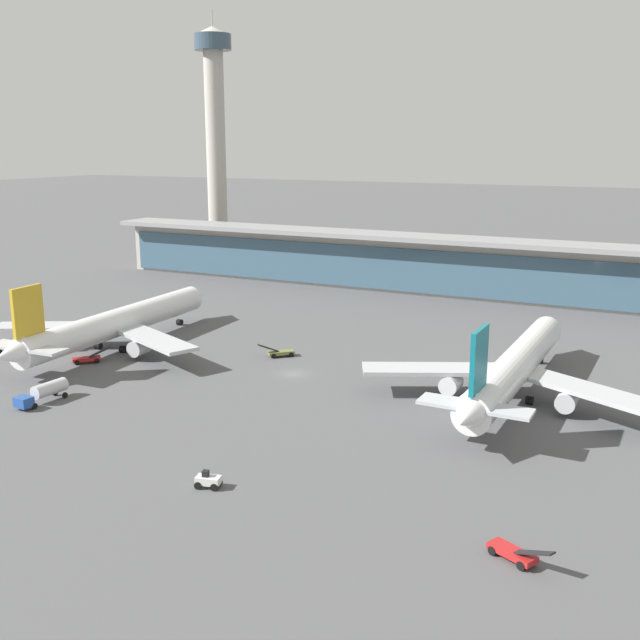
{
  "coord_description": "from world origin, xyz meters",
  "views": [
    {
      "loc": [
        59.09,
        -108.08,
        38.54
      ],
      "look_at": [
        0.0,
        10.25,
        7.26
      ],
      "focal_mm": 42.3,
      "sensor_mm": 36.0,
      "label": 1
    }
  ],
  "objects_px": {
    "airliner_left_stand": "(114,324)",
    "service_truck_at_far_stand_grey": "(2,348)",
    "airliner_centre_stand": "(514,368)",
    "service_truck_on_taxiway_olive": "(280,352)",
    "service_truck_near_nose_red": "(88,359)",
    "service_truck_mid_apron_red": "(514,553)",
    "service_truck_by_tail_white": "(208,480)",
    "control_tower": "(215,127)",
    "service_truck_under_wing_blue": "(44,392)"
  },
  "relations": [
    {
      "from": "service_truck_under_wing_blue",
      "to": "service_truck_at_far_stand_grey",
      "type": "xyz_separation_m",
      "value": [
        -28.56,
        16.99,
        -0.83
      ]
    },
    {
      "from": "service_truck_mid_apron_red",
      "to": "service_truck_by_tail_white",
      "type": "xyz_separation_m",
      "value": [
        -34.77,
        -0.05,
        0.07
      ]
    },
    {
      "from": "service_truck_near_nose_red",
      "to": "service_truck_at_far_stand_grey",
      "type": "height_order",
      "value": "service_truck_near_nose_red"
    },
    {
      "from": "airliner_centre_stand",
      "to": "service_truck_by_tail_white",
      "type": "xyz_separation_m",
      "value": [
        -24.27,
        -46.47,
        -4.1
      ]
    },
    {
      "from": "airliner_left_stand",
      "to": "service_truck_on_taxiway_olive",
      "type": "height_order",
      "value": "airliner_left_stand"
    },
    {
      "from": "service_truck_on_taxiway_olive",
      "to": "service_truck_near_nose_red",
      "type": "bearing_deg",
      "value": -146.81
    },
    {
      "from": "service_truck_near_nose_red",
      "to": "control_tower",
      "type": "distance_m",
      "value": 133.65
    },
    {
      "from": "service_truck_under_wing_blue",
      "to": "service_truck_mid_apron_red",
      "type": "xyz_separation_m",
      "value": [
        73.77,
        -12.94,
        -0.9
      ]
    },
    {
      "from": "service_truck_near_nose_red",
      "to": "service_truck_under_wing_blue",
      "type": "distance_m",
      "value": 21.01
    },
    {
      "from": "service_truck_under_wing_blue",
      "to": "service_truck_by_tail_white",
      "type": "xyz_separation_m",
      "value": [
        39.0,
        -12.99,
        -0.83
      ]
    },
    {
      "from": "service_truck_by_tail_white",
      "to": "airliner_left_stand",
      "type": "bearing_deg",
      "value": 140.39
    },
    {
      "from": "service_truck_mid_apron_red",
      "to": "service_truck_by_tail_white",
      "type": "distance_m",
      "value": 34.77
    },
    {
      "from": "service_truck_near_nose_red",
      "to": "service_truck_mid_apron_red",
      "type": "bearing_deg",
      "value": -21.01
    },
    {
      "from": "service_truck_mid_apron_red",
      "to": "control_tower",
      "type": "xyz_separation_m",
      "value": [
        -133.1,
        148.17,
        42.54
      ]
    },
    {
      "from": "service_truck_at_far_stand_grey",
      "to": "airliner_left_stand",
      "type": "bearing_deg",
      "value": 33.09
    },
    {
      "from": "service_truck_by_tail_white",
      "to": "service_truck_on_taxiway_olive",
      "type": "relative_size",
      "value": 0.55
    },
    {
      "from": "airliner_centre_stand",
      "to": "service_truck_on_taxiway_olive",
      "type": "xyz_separation_m",
      "value": [
        -43.55,
        4.29,
        -4.17
      ]
    },
    {
      "from": "service_truck_at_far_stand_grey",
      "to": "control_tower",
      "type": "xyz_separation_m",
      "value": [
        -30.76,
        118.25,
        42.47
      ]
    },
    {
      "from": "airliner_left_stand",
      "to": "service_truck_under_wing_blue",
      "type": "relative_size",
      "value": 6.79
    },
    {
      "from": "control_tower",
      "to": "service_truck_under_wing_blue",
      "type": "bearing_deg",
      "value": -66.31
    },
    {
      "from": "service_truck_under_wing_blue",
      "to": "service_truck_by_tail_white",
      "type": "bearing_deg",
      "value": -18.42
    },
    {
      "from": "airliner_left_stand",
      "to": "service_truck_near_nose_red",
      "type": "height_order",
      "value": "airliner_left_stand"
    },
    {
      "from": "service_truck_near_nose_red",
      "to": "service_truck_mid_apron_red",
      "type": "height_order",
      "value": "same"
    },
    {
      "from": "airliner_left_stand",
      "to": "service_truck_by_tail_white",
      "type": "xyz_separation_m",
      "value": [
        50.03,
        -41.4,
        -4.1
      ]
    },
    {
      "from": "airliner_centre_stand",
      "to": "service_truck_near_nose_red",
      "type": "xyz_separation_m",
      "value": [
        -72.4,
        -14.58,
        -4.17
      ]
    },
    {
      "from": "service_truck_under_wing_blue",
      "to": "control_tower",
      "type": "xyz_separation_m",
      "value": [
        -59.32,
        135.23,
        41.64
      ]
    },
    {
      "from": "service_truck_near_nose_red",
      "to": "service_truck_mid_apron_red",
      "type": "relative_size",
      "value": 0.88
    },
    {
      "from": "airliner_left_stand",
      "to": "service_truck_at_far_stand_grey",
      "type": "relative_size",
      "value": 19.16
    },
    {
      "from": "airliner_centre_stand",
      "to": "airliner_left_stand",
      "type": "bearing_deg",
      "value": -176.1
    },
    {
      "from": "service_truck_mid_apron_red",
      "to": "service_truck_on_taxiway_olive",
      "type": "bearing_deg",
      "value": 136.82
    },
    {
      "from": "service_truck_under_wing_blue",
      "to": "service_truck_by_tail_white",
      "type": "relative_size",
      "value": 2.74
    },
    {
      "from": "airliner_centre_stand",
      "to": "service_truck_under_wing_blue",
      "type": "height_order",
      "value": "airliner_centre_stand"
    },
    {
      "from": "service_truck_by_tail_white",
      "to": "service_truck_at_far_stand_grey",
      "type": "relative_size",
      "value": 1.03
    },
    {
      "from": "service_truck_mid_apron_red",
      "to": "service_truck_on_taxiway_olive",
      "type": "height_order",
      "value": "same"
    },
    {
      "from": "airliner_centre_stand",
      "to": "service_truck_at_far_stand_grey",
      "type": "relative_size",
      "value": 19.12
    },
    {
      "from": "service_truck_mid_apron_red",
      "to": "service_truck_at_far_stand_grey",
      "type": "relative_size",
      "value": 2.17
    },
    {
      "from": "service_truck_by_tail_white",
      "to": "service_truck_mid_apron_red",
      "type": "bearing_deg",
      "value": 0.08
    },
    {
      "from": "service_truck_near_nose_red",
      "to": "service_truck_by_tail_white",
      "type": "xyz_separation_m",
      "value": [
        48.14,
        -31.88,
        0.07
      ]
    },
    {
      "from": "service_truck_under_wing_blue",
      "to": "control_tower",
      "type": "relative_size",
      "value": 0.11
    },
    {
      "from": "service_truck_on_taxiway_olive",
      "to": "control_tower",
      "type": "distance_m",
      "value": 132.5
    },
    {
      "from": "service_truck_near_nose_red",
      "to": "service_truck_on_taxiway_olive",
      "type": "relative_size",
      "value": 1.02
    },
    {
      "from": "airliner_left_stand",
      "to": "airliner_centre_stand",
      "type": "xyz_separation_m",
      "value": [
        74.3,
        5.07,
        0.0
      ]
    },
    {
      "from": "service_truck_by_tail_white",
      "to": "service_truck_on_taxiway_olive",
      "type": "bearing_deg",
      "value": 110.79
    },
    {
      "from": "airliner_centre_stand",
      "to": "service_truck_mid_apron_red",
      "type": "bearing_deg",
      "value": -77.25
    },
    {
      "from": "airliner_centre_stand",
      "to": "control_tower",
      "type": "relative_size",
      "value": 0.74
    },
    {
      "from": "service_truck_under_wing_blue",
      "to": "service_truck_on_taxiway_olive",
      "type": "relative_size",
      "value": 1.5
    },
    {
      "from": "service_truck_mid_apron_red",
      "to": "service_truck_on_taxiway_olive",
      "type": "relative_size",
      "value": 1.16
    },
    {
      "from": "service_truck_by_tail_white",
      "to": "control_tower",
      "type": "bearing_deg",
      "value": 123.56
    },
    {
      "from": "service_truck_on_taxiway_olive",
      "to": "service_truck_at_far_stand_grey",
      "type": "relative_size",
      "value": 1.88
    },
    {
      "from": "service_truck_mid_apron_red",
      "to": "service_truck_on_taxiway_olive",
      "type": "xyz_separation_m",
      "value": [
        -54.05,
        50.71,
        0.0
      ]
    }
  ]
}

